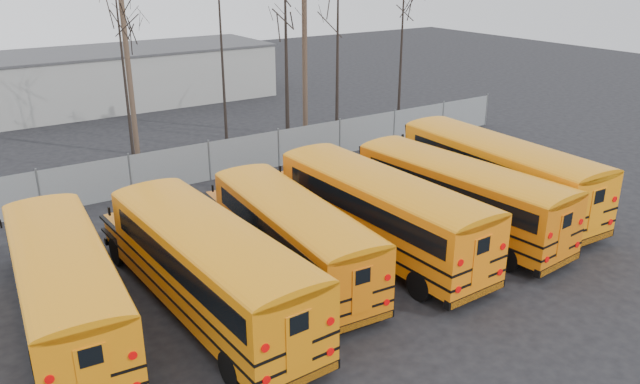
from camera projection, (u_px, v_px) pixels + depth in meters
ground at (351, 274)px, 22.21m from camera, size 120.00×120.00×0.00m
fence at (210, 161)px, 31.20m from camera, size 40.00×0.04×2.00m
distant_building at (124, 77)px, 47.45m from camera, size 22.00×8.00×4.00m
bus_a at (63, 280)px, 18.21m from camera, size 3.34×10.87×3.00m
bus_b at (206, 260)px, 19.18m from camera, size 3.14×11.49×3.18m
bus_c at (290, 229)px, 21.75m from camera, size 3.10×10.50×2.90m
bus_d at (377, 206)px, 23.32m from camera, size 2.96×11.49×3.19m
bus_e at (455, 190)px, 25.06m from camera, size 3.41×11.19×3.09m
bus_f at (494, 168)px, 27.40m from camera, size 3.13×11.77×3.27m
utility_pole_left at (129, 69)px, 33.95m from camera, size 1.65×0.57×9.43m
utility_pole_right at (305, 53)px, 37.46m from camera, size 1.79×0.49×10.10m
tree_3 at (125, 80)px, 30.38m from camera, size 0.26×0.26×9.92m
tree_4 at (221, 41)px, 34.53m from camera, size 0.26×0.26×12.40m
tree_5 at (286, 52)px, 35.68m from camera, size 0.26×0.26×10.94m
tree_6 at (337, 53)px, 35.69m from camera, size 0.26×0.26×10.85m
tree_7 at (402, 38)px, 39.28m from camera, size 0.26×0.26×11.53m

